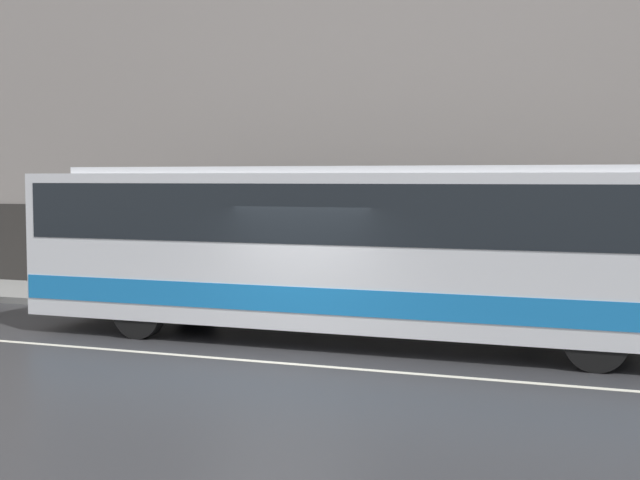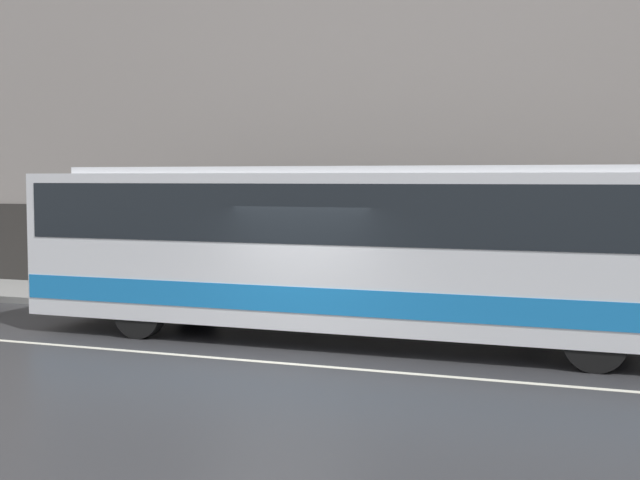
{
  "view_description": "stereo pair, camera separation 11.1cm",
  "coord_description": "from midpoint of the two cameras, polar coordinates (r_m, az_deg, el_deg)",
  "views": [
    {
      "loc": [
        5.63,
        -13.08,
        3.0
      ],
      "look_at": [
        -0.12,
        2.23,
        1.85
      ],
      "focal_mm": 50.0,
      "sensor_mm": 36.0,
      "label": 1
    },
    {
      "loc": [
        5.74,
        -13.04,
        3.0
      ],
      "look_at": [
        -0.12,
        2.23,
        1.85
      ],
      "focal_mm": 50.0,
      "sensor_mm": 36.0,
      "label": 2
    }
  ],
  "objects": [
    {
      "name": "ground_plane",
      "position": [
        14.56,
        -2.91,
        -7.87
      ],
      "size": [
        60.0,
        60.0,
        0.0
      ],
      "primitive_type": "plane",
      "color": "#2D2D30"
    },
    {
      "name": "sidewalk",
      "position": [
        19.62,
        3.52,
        -4.55
      ],
      "size": [
        60.0,
        2.99,
        0.16
      ],
      "color": "gray",
      "rests_on": "ground_plane"
    },
    {
      "name": "lane_stripe",
      "position": [
        14.55,
        -2.91,
        -7.86
      ],
      "size": [
        54.0,
        0.14,
        0.01
      ],
      "color": "beige",
      "rests_on": "ground_plane"
    },
    {
      "name": "transit_bus",
      "position": [
        16.23,
        1.44,
        -0.21
      ],
      "size": [
        12.18,
        2.53,
        3.19
      ],
      "color": "silver",
      "rests_on": "ground_plane"
    },
    {
      "name": "building_facade",
      "position": [
        21.02,
        4.89,
        7.78
      ],
      "size": [
        60.0,
        0.35,
        9.09
      ],
      "color": "gray",
      "rests_on": "ground_plane"
    }
  ]
}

